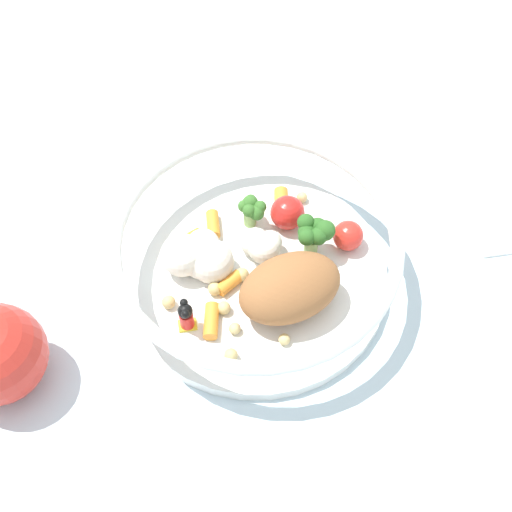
{
  "coord_description": "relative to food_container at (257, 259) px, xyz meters",
  "views": [
    {
      "loc": [
        0.04,
        -0.3,
        0.49
      ],
      "look_at": [
        0.01,
        0.01,
        0.03
      ],
      "focal_mm": 46.64,
      "sensor_mm": 36.0,
      "label": 1
    }
  ],
  "objects": [
    {
      "name": "food_container",
      "position": [
        0.0,
        0.0,
        0.0
      ],
      "size": [
        0.24,
        0.24,
        0.06
      ],
      "color": "white",
      "rests_on": "ground_plane"
    },
    {
      "name": "ground_plane",
      "position": [
        -0.01,
        -0.01,
        -0.03
      ],
      "size": [
        2.4,
        2.4,
        0.0
      ],
      "primitive_type": "plane",
      "color": "silver"
    }
  ]
}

